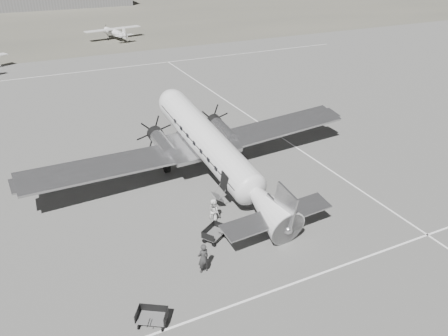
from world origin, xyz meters
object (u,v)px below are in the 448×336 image
(light_plane_right, at_px, (114,33))
(ground_crew, at_px, (203,258))
(dc3_airliner, at_px, (213,150))
(baggage_cart_far, at_px, (152,318))
(passenger, at_px, (214,210))
(baggage_cart_near, at_px, (214,234))
(ramp_agent, at_px, (215,211))

(light_plane_right, xyz_separation_m, ground_crew, (-11.86, -73.17, -0.22))
(dc3_airliner, distance_m, baggage_cart_far, 16.03)
(light_plane_right, height_order, passenger, light_plane_right)
(baggage_cart_near, bearing_deg, passenger, 33.33)
(ramp_agent, bearing_deg, light_plane_right, 24.06)
(baggage_cart_near, xyz_separation_m, ramp_agent, (0.96, 2.01, 0.37))
(ground_crew, bearing_deg, ramp_agent, -127.88)
(light_plane_right, bearing_deg, ramp_agent, -109.40)
(baggage_cart_far, bearing_deg, ground_crew, 65.33)
(dc3_airliner, xyz_separation_m, ground_crew, (-5.31, -10.08, -1.87))
(baggage_cart_near, bearing_deg, baggage_cart_far, -171.42)
(baggage_cart_far, height_order, passenger, passenger)
(light_plane_right, xyz_separation_m, ramp_agent, (-8.96, -68.51, -0.39))
(light_plane_right, xyz_separation_m, baggage_cart_near, (-9.92, -70.53, -0.76))
(ground_crew, xyz_separation_m, ramp_agent, (2.90, 4.66, -0.17))
(baggage_cart_near, xyz_separation_m, passenger, (0.95, 2.15, 0.39))
(ground_crew, distance_m, ramp_agent, 5.49)
(passenger, bearing_deg, light_plane_right, -29.45)
(baggage_cart_near, xyz_separation_m, ground_crew, (-1.94, -2.64, 0.54))
(ground_crew, distance_m, passenger, 5.60)
(dc3_airliner, height_order, ground_crew, dc3_airliner)
(baggage_cart_near, distance_m, ramp_agent, 2.26)
(dc3_airliner, height_order, baggage_cart_far, dc3_airliner)
(ground_crew, xyz_separation_m, passenger, (2.89, 4.79, -0.15))
(baggage_cart_near, bearing_deg, light_plane_right, 49.28)
(passenger, bearing_deg, ground_crew, 126.93)
(ground_crew, relative_size, ramp_agent, 1.20)
(light_plane_right, height_order, ground_crew, light_plane_right)
(ground_crew, bearing_deg, dc3_airliner, -123.76)
(baggage_cart_far, xyz_separation_m, passenger, (7.00, 7.46, 0.40))
(light_plane_right, bearing_deg, passenger, -109.42)
(baggage_cart_far, bearing_deg, ramp_agent, 78.62)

